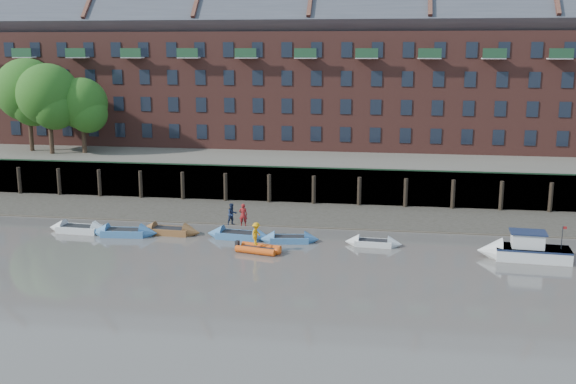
% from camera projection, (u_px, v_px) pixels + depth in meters
% --- Properties ---
extents(ground, '(220.00, 220.00, 0.00)m').
position_uv_depth(ground, '(236.00, 289.00, 38.93)').
color(ground, '#5C5650').
rests_on(ground, ground).
extents(foreshore, '(110.00, 8.00, 0.50)m').
position_uv_depth(foreshore, '(285.00, 214.00, 56.32)').
color(foreshore, '#3D382F').
rests_on(foreshore, ground).
extents(mud_band, '(110.00, 1.60, 0.10)m').
position_uv_depth(mud_band, '(278.00, 224.00, 53.03)').
color(mud_band, '#4C4336').
rests_on(mud_band, ground).
extents(river_wall, '(110.00, 1.23, 3.30)m').
position_uv_depth(river_wall, '(292.00, 185.00, 60.21)').
color(river_wall, '#2D2A26').
rests_on(river_wall, ground).
extents(bank_terrace, '(110.00, 28.00, 3.20)m').
position_uv_depth(bank_terrace, '(311.00, 160.00, 73.37)').
color(bank_terrace, '#5E594D').
rests_on(bank_terrace, ground).
extents(apartment_terrace, '(80.60, 15.56, 20.98)m').
position_uv_depth(apartment_terrace, '(312.00, 55.00, 71.96)').
color(apartment_terrace, brown).
rests_on(apartment_terrace, bank_terrace).
extents(tree_cluster, '(11.76, 7.74, 9.40)m').
position_uv_depth(tree_cluster, '(47.00, 95.00, 67.25)').
color(tree_cluster, '#3A281C').
rests_on(tree_cluster, bank_terrace).
extents(rowboat_0, '(5.01, 1.72, 1.43)m').
position_uv_depth(rowboat_0, '(79.00, 229.00, 50.71)').
color(rowboat_0, silver).
rests_on(rowboat_0, ground).
extents(rowboat_1, '(5.05, 1.82, 1.44)m').
position_uv_depth(rowboat_1, '(124.00, 232.00, 49.76)').
color(rowboat_1, teal).
rests_on(rowboat_1, ground).
extents(rowboat_2, '(4.82, 1.64, 1.38)m').
position_uv_depth(rowboat_2, '(170.00, 231.00, 50.21)').
color(rowboat_2, brown).
rests_on(rowboat_2, ground).
extents(rowboat_3, '(4.95, 1.89, 1.40)m').
position_uv_depth(rowboat_3, '(239.00, 235.00, 49.05)').
color(rowboat_3, teal).
rests_on(rowboat_3, ground).
extents(rowboat_4, '(4.41, 1.82, 1.24)m').
position_uv_depth(rowboat_4, '(289.00, 239.00, 48.15)').
color(rowboat_4, teal).
rests_on(rowboat_4, ground).
extents(rowboat_6, '(4.08, 1.38, 1.17)m').
position_uv_depth(rowboat_6, '(373.00, 243.00, 47.29)').
color(rowboat_6, silver).
rests_on(rowboat_6, ground).
extents(rib_tender, '(3.23, 2.10, 0.54)m').
position_uv_depth(rib_tender, '(260.00, 249.00, 45.76)').
color(rib_tender, '#E55112').
rests_on(rib_tender, ground).
extents(motor_launch, '(6.01, 2.32, 2.43)m').
position_uv_depth(motor_launch, '(517.00, 250.00, 44.26)').
color(motor_launch, silver).
rests_on(motor_launch, ground).
extents(person_rower_a, '(0.65, 0.47, 1.66)m').
position_uv_depth(person_rower_a, '(243.00, 215.00, 48.77)').
color(person_rower_a, maroon).
rests_on(person_rower_a, rowboat_3).
extents(person_rower_b, '(1.00, 0.98, 1.62)m').
position_uv_depth(person_rower_b, '(232.00, 214.00, 49.02)').
color(person_rower_b, '#19233F').
rests_on(person_rower_b, rowboat_3).
extents(person_rib_crew, '(0.80, 1.12, 1.56)m').
position_uv_depth(person_rib_crew, '(256.00, 234.00, 45.63)').
color(person_rib_crew, orange).
rests_on(person_rib_crew, rib_tender).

